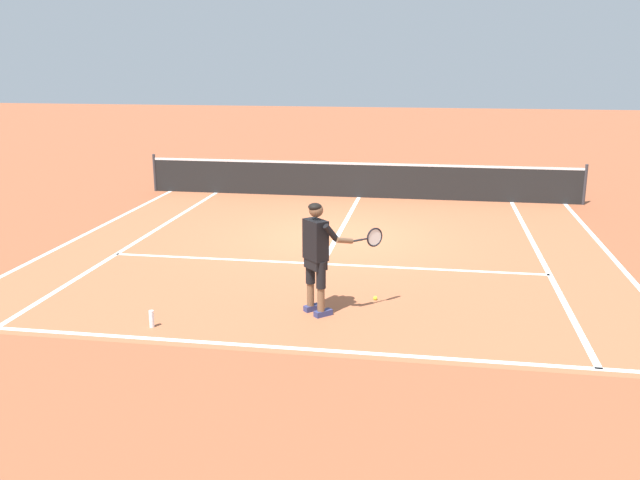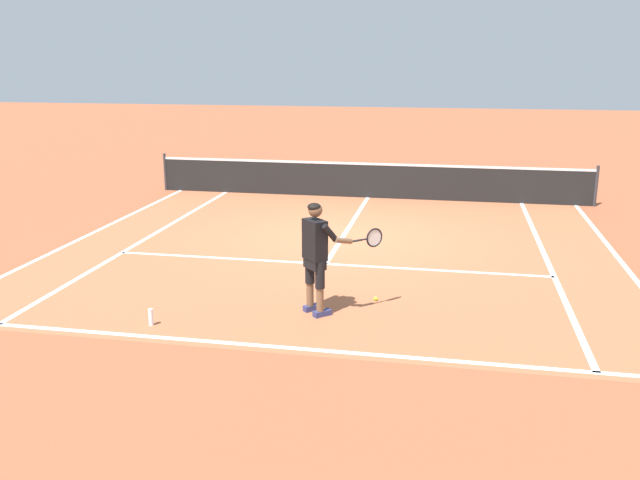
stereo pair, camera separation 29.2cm
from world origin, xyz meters
TOP-DOWN VIEW (x-y plane):
  - ground_plane at (0.00, 0.00)m, footprint 80.00×80.00m
  - court_inner_surface at (0.00, -0.81)m, footprint 10.98×10.66m
  - line_baseline at (0.00, -5.95)m, footprint 10.98×0.10m
  - line_service at (0.00, -2.08)m, footprint 8.23×0.10m
  - line_centre_service at (0.00, 1.12)m, footprint 0.10×6.40m
  - line_singles_left at (-4.12, -0.81)m, footprint 0.10×10.26m
  - line_singles_right at (4.12, -0.81)m, footprint 0.10×10.26m
  - line_doubles_left at (-5.49, -0.81)m, footprint 0.10×10.26m
  - line_doubles_right at (5.49, -0.81)m, footprint 0.10×10.26m
  - tennis_net at (0.00, 4.32)m, footprint 11.96×0.08m
  - tennis_player at (0.34, -4.62)m, footprint 1.17×0.72m
  - tennis_ball_near_feet at (1.15, -3.89)m, footprint 0.07×0.07m
  - water_bottle at (-1.92, -5.55)m, footprint 0.07×0.07m

SIDE VIEW (x-z plane):
  - ground_plane at x=0.00m, z-range 0.00..0.00m
  - court_inner_surface at x=0.00m, z-range 0.00..0.00m
  - line_baseline at x=0.00m, z-range 0.00..0.01m
  - line_service at x=0.00m, z-range 0.00..0.01m
  - line_centre_service at x=0.00m, z-range 0.00..0.01m
  - line_singles_left at x=-4.12m, z-range 0.00..0.01m
  - line_singles_right at x=4.12m, z-range 0.00..0.01m
  - line_doubles_left at x=-5.49m, z-range 0.00..0.01m
  - line_doubles_right at x=5.49m, z-range 0.00..0.01m
  - tennis_ball_near_feet at x=1.15m, z-range 0.00..0.07m
  - water_bottle at x=-1.92m, z-range 0.00..0.25m
  - tennis_net at x=0.00m, z-range -0.04..1.03m
  - tennis_player at x=0.34m, z-range 0.13..1.85m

